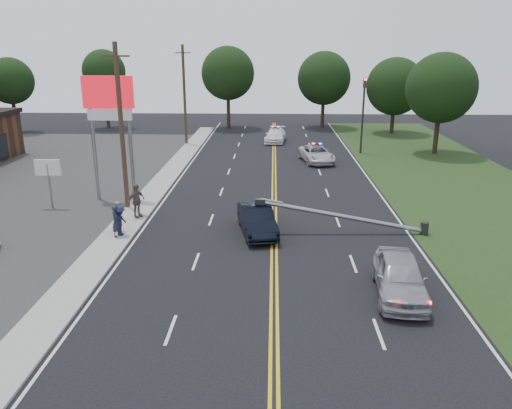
{
  "coord_description": "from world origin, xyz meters",
  "views": [
    {
      "loc": [
        -0.1,
        -17.55,
        9.62
      ],
      "look_at": [
        -0.98,
        7.69,
        1.7
      ],
      "focal_mm": 35.0,
      "sensor_mm": 36.0,
      "label": 1
    }
  ],
  "objects_px": {
    "crashed_sedan": "(257,220)",
    "bystander_b": "(119,216)",
    "traffic_signal": "(363,109)",
    "fallen_streetlight": "(352,218)",
    "emergency_a": "(317,154)",
    "bystander_c": "(120,221)",
    "bystander_a": "(116,221)",
    "bystander_d": "(136,201)",
    "small_sign": "(48,172)",
    "utility_pole_far": "(184,95)",
    "emergency_b": "(275,135)",
    "waiting_sedan": "(400,276)",
    "utility_pole_mid": "(121,128)",
    "pylon_sign": "(109,108)"
  },
  "relations": [
    {
      "from": "fallen_streetlight",
      "to": "emergency_a",
      "type": "xyz_separation_m",
      "value": [
        -0.45,
        17.9,
        -0.21
      ]
    },
    {
      "from": "utility_pole_far",
      "to": "emergency_b",
      "type": "bearing_deg",
      "value": 10.2
    },
    {
      "from": "pylon_sign",
      "to": "emergency_a",
      "type": "height_order",
      "value": "pylon_sign"
    },
    {
      "from": "emergency_b",
      "to": "bystander_d",
      "type": "distance_m",
      "value": 26.93
    },
    {
      "from": "bystander_c",
      "to": "bystander_d",
      "type": "height_order",
      "value": "bystander_d"
    },
    {
      "from": "utility_pole_mid",
      "to": "waiting_sedan",
      "type": "relative_size",
      "value": 2.08
    },
    {
      "from": "utility_pole_mid",
      "to": "bystander_a",
      "type": "height_order",
      "value": "utility_pole_mid"
    },
    {
      "from": "bystander_b",
      "to": "traffic_signal",
      "type": "bearing_deg",
      "value": -46.5
    },
    {
      "from": "emergency_b",
      "to": "bystander_c",
      "type": "xyz_separation_m",
      "value": [
        -8.26,
        -28.63,
        0.2
      ]
    },
    {
      "from": "bystander_d",
      "to": "waiting_sedan",
      "type": "bearing_deg",
      "value": -89.78
    },
    {
      "from": "pylon_sign",
      "to": "bystander_c",
      "type": "distance_m",
      "value": 8.93
    },
    {
      "from": "crashed_sedan",
      "to": "waiting_sedan",
      "type": "bearing_deg",
      "value": -60.57
    },
    {
      "from": "waiting_sedan",
      "to": "bystander_d",
      "type": "xyz_separation_m",
      "value": [
        -13.13,
        9.05,
        0.31
      ]
    },
    {
      "from": "bystander_c",
      "to": "emergency_a",
      "type": "bearing_deg",
      "value": -23.75
    },
    {
      "from": "pylon_sign",
      "to": "waiting_sedan",
      "type": "distance_m",
      "value": 20.95
    },
    {
      "from": "utility_pole_far",
      "to": "emergency_a",
      "type": "bearing_deg",
      "value": -32.05
    },
    {
      "from": "utility_pole_far",
      "to": "pylon_sign",
      "type": "bearing_deg",
      "value": -93.72
    },
    {
      "from": "utility_pole_far",
      "to": "bystander_a",
      "type": "distance_m",
      "value": 27.43
    },
    {
      "from": "traffic_signal",
      "to": "fallen_streetlight",
      "type": "height_order",
      "value": "traffic_signal"
    },
    {
      "from": "pylon_sign",
      "to": "emergency_b",
      "type": "relative_size",
      "value": 1.62
    },
    {
      "from": "utility_pole_far",
      "to": "bystander_a",
      "type": "xyz_separation_m",
      "value": [
        0.9,
        -27.11,
        -4.12
      ]
    },
    {
      "from": "bystander_c",
      "to": "utility_pole_far",
      "type": "bearing_deg",
      "value": 10.71
    },
    {
      "from": "small_sign",
      "to": "utility_pole_far",
      "type": "xyz_separation_m",
      "value": [
        4.8,
        22.0,
        2.75
      ]
    },
    {
      "from": "traffic_signal",
      "to": "bystander_a",
      "type": "distance_m",
      "value": 28.64
    },
    {
      "from": "waiting_sedan",
      "to": "bystander_d",
      "type": "distance_m",
      "value": 15.95
    },
    {
      "from": "bystander_a",
      "to": "waiting_sedan",
      "type": "bearing_deg",
      "value": -100.6
    },
    {
      "from": "fallen_streetlight",
      "to": "bystander_c",
      "type": "bearing_deg",
      "value": -175.56
    },
    {
      "from": "fallen_streetlight",
      "to": "emergency_b",
      "type": "xyz_separation_m",
      "value": [
        -4.06,
        27.68,
        -0.2
      ]
    },
    {
      "from": "bystander_b",
      "to": "bystander_c",
      "type": "distance_m",
      "value": 0.86
    },
    {
      "from": "emergency_a",
      "to": "bystander_d",
      "type": "relative_size",
      "value": 2.53
    },
    {
      "from": "small_sign",
      "to": "bystander_b",
      "type": "height_order",
      "value": "small_sign"
    },
    {
      "from": "bystander_a",
      "to": "bystander_d",
      "type": "bearing_deg",
      "value": 8.71
    },
    {
      "from": "traffic_signal",
      "to": "fallen_streetlight",
      "type": "relative_size",
      "value": 0.75
    },
    {
      "from": "utility_pole_far",
      "to": "crashed_sedan",
      "type": "relative_size",
      "value": 2.15
    },
    {
      "from": "crashed_sedan",
      "to": "bystander_b",
      "type": "xyz_separation_m",
      "value": [
        -7.52,
        -0.07,
        0.17
      ]
    },
    {
      "from": "crashed_sedan",
      "to": "bystander_b",
      "type": "bearing_deg",
      "value": 169.1
    },
    {
      "from": "utility_pole_mid",
      "to": "emergency_a",
      "type": "distance_m",
      "value": 19.49
    },
    {
      "from": "traffic_signal",
      "to": "bystander_b",
      "type": "bearing_deg",
      "value": -127.1
    },
    {
      "from": "waiting_sedan",
      "to": "emergency_b",
      "type": "distance_m",
      "value": 35.05
    },
    {
      "from": "bystander_c",
      "to": "bystander_a",
      "type": "bearing_deg",
      "value": 139.59
    },
    {
      "from": "traffic_signal",
      "to": "waiting_sedan",
      "type": "bearing_deg",
      "value": -96.34
    },
    {
      "from": "traffic_signal",
      "to": "crashed_sedan",
      "type": "relative_size",
      "value": 1.52
    },
    {
      "from": "bystander_d",
      "to": "bystander_c",
      "type": "bearing_deg",
      "value": -146.58
    },
    {
      "from": "small_sign",
      "to": "bystander_d",
      "type": "relative_size",
      "value": 1.54
    },
    {
      "from": "utility_pole_mid",
      "to": "emergency_a",
      "type": "bearing_deg",
      "value": 47.06
    },
    {
      "from": "bystander_d",
      "to": "emergency_b",
      "type": "bearing_deg",
      "value": 17.12
    },
    {
      "from": "traffic_signal",
      "to": "bystander_d",
      "type": "xyz_separation_m",
      "value": [
        -16.35,
        -19.97,
        -3.08
      ]
    },
    {
      "from": "utility_pole_far",
      "to": "emergency_a",
      "type": "distance_m",
      "value": 15.88
    },
    {
      "from": "emergency_a",
      "to": "bystander_a",
      "type": "xyz_separation_m",
      "value": [
        -12.04,
        -19.01,
        0.26
      ]
    },
    {
      "from": "small_sign",
      "to": "bystander_c",
      "type": "bearing_deg",
      "value": -40.15
    }
  ]
}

